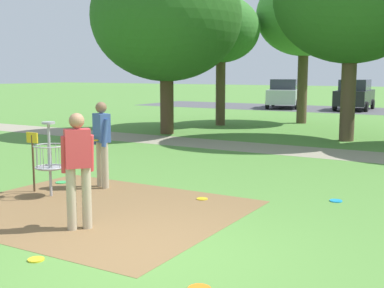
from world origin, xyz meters
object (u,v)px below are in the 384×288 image
object	(u,v)px
tree_near_left	(304,15)
player_foreground_watching	(102,139)
frisbee_near_basket	(336,201)
tree_mid_left	(221,30)
frisbee_mid_grass	(202,199)
frisbee_scattered_a	(62,182)
disc_golf_basket	(48,156)
parked_car_leftmost	(285,94)
player_throwing	(78,164)
frisbee_by_tee	(36,259)
parked_car_center_left	(355,95)
tree_mid_center	(166,17)

from	to	relation	value
tree_near_left	player_foreground_watching	bearing A→B (deg)	-86.96
frisbee_near_basket	tree_mid_left	distance (m)	13.84
frisbee_mid_grass	frisbee_scattered_a	bearing A→B (deg)	-175.10
frisbee_mid_grass	frisbee_scattered_a	xyz separation A→B (m)	(-3.21, -0.27, 0.00)
frisbee_near_basket	tree_near_left	size ratio (longest dim) A/B	0.03
disc_golf_basket	frisbee_mid_grass	size ratio (longest dim) A/B	6.83
frisbee_scattered_a	parked_car_leftmost	size ratio (longest dim) A/B	0.06
parked_car_leftmost	tree_near_left	bearing A→B (deg)	-65.31
tree_mid_left	parked_car_leftmost	world-z (taller)	tree_mid_left
tree_near_left	tree_mid_left	bearing A→B (deg)	-136.17
frisbee_near_basket	frisbee_mid_grass	world-z (taller)	same
frisbee_mid_grass	parked_car_leftmost	distance (m)	24.54
tree_near_left	player_throwing	bearing A→B (deg)	-82.31
tree_mid_left	frisbee_by_tee	bearing A→B (deg)	-70.57
player_throwing	frisbee_by_tee	bearing A→B (deg)	-71.33
tree_mid_left	parked_car_center_left	bearing A→B (deg)	76.62
player_foreground_watching	frisbee_by_tee	distance (m)	4.10
frisbee_scattered_a	parked_car_leftmost	bearing A→B (deg)	99.39
frisbee_near_basket	tree_mid_left	size ratio (longest dim) A/B	0.04
player_throwing	tree_near_left	xyz separation A→B (m)	(-2.27, 16.83, 3.79)
frisbee_scattered_a	player_foreground_watching	bearing A→B (deg)	6.40
player_throwing	parked_car_leftmost	bearing A→B (deg)	103.97
frisbee_by_tee	frisbee_scattered_a	size ratio (longest dim) A/B	0.79
frisbee_by_tee	parked_car_leftmost	distance (m)	27.98
frisbee_by_tee	tree_near_left	xyz separation A→B (m)	(-2.68, 18.05, 4.75)
disc_golf_basket	player_foreground_watching	bearing A→B (deg)	68.39
frisbee_scattered_a	parked_car_center_left	bearing A→B (deg)	89.10
tree_near_left	parked_car_leftmost	distance (m)	10.69
parked_car_leftmost	parked_car_center_left	world-z (taller)	same
frisbee_near_basket	tree_mid_center	xyz separation A→B (m)	(-8.15, 6.91, 4.26)
frisbee_mid_grass	parked_car_leftmost	bearing A→B (deg)	106.91
tree_mid_center	parked_car_center_left	bearing A→B (deg)	78.64
frisbee_scattered_a	parked_car_leftmost	distance (m)	24.08
frisbee_near_basket	frisbee_by_tee	xyz separation A→B (m)	(-2.41, -4.75, 0.00)
player_throwing	frisbee_by_tee	size ratio (longest dim) A/B	8.50
frisbee_by_tee	frisbee_near_basket	bearing A→B (deg)	63.12
disc_golf_basket	tree_mid_center	xyz separation A→B (m)	(-3.42, 9.20, 3.51)
player_throwing	tree_near_left	size ratio (longest dim) A/B	0.26
tree_near_left	parked_car_leftmost	bearing A→B (deg)	114.69
frisbee_near_basket	frisbee_by_tee	size ratio (longest dim) A/B	1.10
tree_near_left	frisbee_by_tee	bearing A→B (deg)	-81.54
player_throwing	parked_car_leftmost	distance (m)	26.68
frisbee_near_basket	parked_car_center_left	distance (m)	23.37
disc_golf_basket	frisbee_mid_grass	xyz separation A→B (m)	(2.60, 1.20, -0.74)
player_throwing	frisbee_mid_grass	distance (m)	2.71
disc_golf_basket	frisbee_near_basket	distance (m)	5.31
frisbee_scattered_a	frisbee_near_basket	bearing A→B (deg)	14.39
player_foreground_watching	parked_car_leftmost	xyz separation A→B (m)	(-4.94, 23.62, -0.05)
disc_golf_basket	player_throwing	bearing A→B (deg)	-32.89
disc_golf_basket	tree_near_left	distance (m)	16.10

